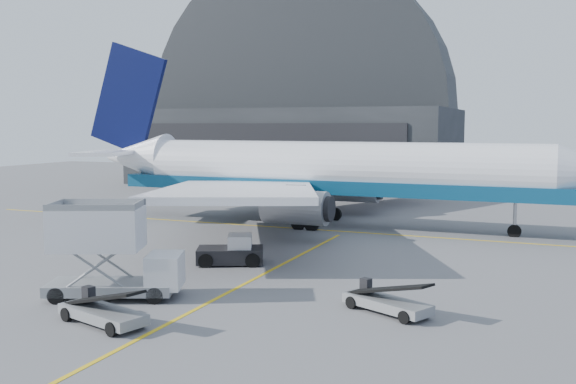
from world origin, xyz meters
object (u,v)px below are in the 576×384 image
at_px(catering_truck, 109,253).
at_px(pushback_tug, 232,253).
at_px(airliner, 317,171).
at_px(belt_loader_a, 102,311).
at_px(belt_loader_b, 386,301).

xyz_separation_m(catering_truck, pushback_tug, (2.21, 10.38, -1.77)).
distance_m(airliner, catering_truck, 29.19).
relative_size(belt_loader_a, belt_loader_b, 1.08).
xyz_separation_m(airliner, catering_truck, (-1.75, -29.02, -2.61)).
xyz_separation_m(airliner, pushback_tug, (0.46, -18.64, -4.38)).
bearing_deg(catering_truck, airliner, 63.93).
bearing_deg(belt_loader_b, belt_loader_a, -124.01).
distance_m(catering_truck, belt_loader_b, 15.21).
distance_m(airliner, pushback_tug, 19.15).
relative_size(catering_truck, pushback_tug, 1.53).
distance_m(catering_truck, pushback_tug, 10.76).
xyz_separation_m(pushback_tug, belt_loader_b, (12.56, -7.35, -0.18)).
bearing_deg(pushback_tug, belt_loader_a, -112.37).
distance_m(belt_loader_a, belt_loader_b, 14.06).
distance_m(airliner, belt_loader_a, 33.33).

